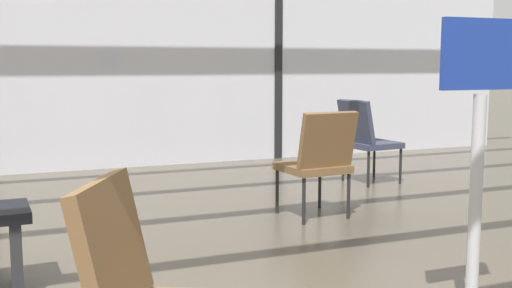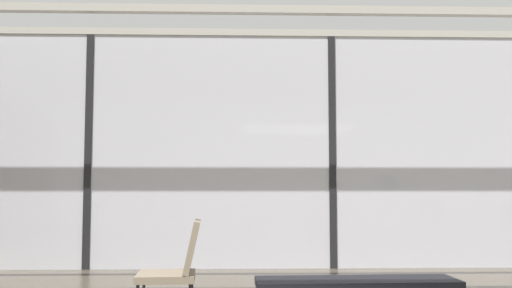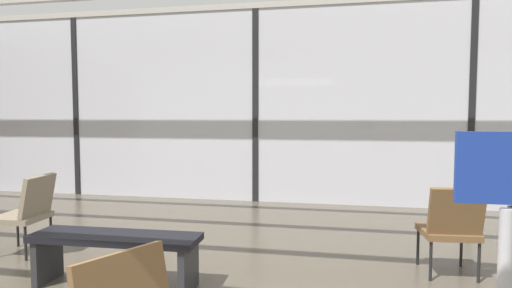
{
  "view_description": "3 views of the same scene",
  "coord_description": "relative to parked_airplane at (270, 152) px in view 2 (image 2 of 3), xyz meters",
  "views": [
    {
      "loc": [
        0.16,
        -2.27,
        1.24
      ],
      "look_at": [
        1.97,
        2.17,
        0.62
      ],
      "focal_mm": 43.9,
      "sensor_mm": 36.0,
      "label": 1
    },
    {
      "loc": [
        -1.36,
        -3.0,
        1.15
      ],
      "look_at": [
        -1.18,
        2.62,
        1.58
      ],
      "focal_mm": 39.94,
      "sensor_mm": 36.0,
      "label": 2
    },
    {
      "loc": [
        1.45,
        -2.02,
        1.51
      ],
      "look_at": [
        -0.43,
        7.38,
        0.87
      ],
      "focal_mm": 29.36,
      "sensor_mm": 36.0,
      "label": 3
    }
  ],
  "objects": [
    {
      "name": "parked_airplane",
      "position": [
        0.0,
        0.0,
        0.0
      ],
      "size": [
        13.57,
        4.1,
        4.1
      ],
      "color": "silver",
      "rests_on": "ground"
    },
    {
      "name": "window_mullion_1",
      "position": [
        0.55,
        -6.32,
        -0.37
      ],
      "size": [
        0.1,
        0.12,
        3.36
      ],
      "primitive_type": "cube",
      "color": "black",
      "rests_on": "ground"
    },
    {
      "name": "window_mullion_0",
      "position": [
        -2.95,
        -6.32,
        -0.37
      ],
      "size": [
        0.1,
        0.12,
        3.36
      ],
      "primitive_type": "cube",
      "color": "black",
      "rests_on": "ground"
    },
    {
      "name": "lounge_chair_2",
      "position": [
        -1.33,
        -9.62,
        -1.56
      ],
      "size": [
        0.55,
        0.51,
        0.87
      ],
      "rotation": [
        0.0,
        0.0,
        4.76
      ],
      "color": "#7F705B",
      "rests_on": "ground"
    },
    {
      "name": "glass_curtain_wall",
      "position": [
        0.55,
        -6.32,
        -0.37
      ],
      "size": [
        14.0,
        0.08,
        3.36
      ],
      "primitive_type": "cube",
      "color": "silver",
      "rests_on": "ground"
    }
  ]
}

